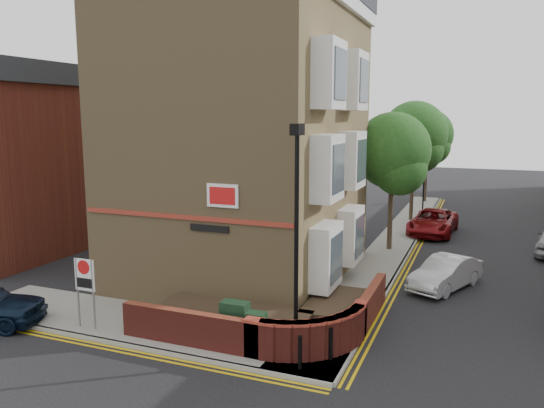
{
  "coord_description": "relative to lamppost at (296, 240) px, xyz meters",
  "views": [
    {
      "loc": [
        6.14,
        -11.83,
        6.62
      ],
      "look_at": [
        -0.23,
        4.0,
        3.77
      ],
      "focal_mm": 35.0,
      "sensor_mm": 36.0,
      "label": 1
    }
  ],
  "objects": [
    {
      "name": "side_building",
      "position": [
        -16.6,
        6.8,
        1.2
      ],
      "size": [
        6.4,
        10.4,
        9.0
      ],
      "color": "maroon",
      "rests_on": "ground"
    },
    {
      "name": "pavement_main",
      "position": [
        0.4,
        14.8,
        -3.28
      ],
      "size": [
        2.0,
        32.0,
        0.12
      ],
      "primitive_type": "cube",
      "color": "gray",
      "rests_on": "ground"
    },
    {
      "name": "kerb_side",
      "position": [
        -5.1,
        -1.2,
        -3.28
      ],
      "size": [
        13.0,
        0.15,
        0.12
      ],
      "primitive_type": "cube",
      "color": "gray",
      "rests_on": "ground"
    },
    {
      "name": "bollard_far",
      "position": [
        1.0,
        -0.0,
        -2.77
      ],
      "size": [
        0.11,
        0.11,
        0.9
      ],
      "primitive_type": "cylinder",
      "color": "black",
      "rests_on": "pavement_corner"
    },
    {
      "name": "silver_car_near",
      "position": [
        3.4,
        7.77,
        -2.73
      ],
      "size": [
        2.7,
        3.97,
        1.24
      ],
      "primitive_type": "imported",
      "rotation": [
        0.0,
        0.0,
        -0.41
      ],
      "color": "#B7BBC0",
      "rests_on": "ground"
    },
    {
      "name": "tree_mid",
      "position": [
        0.4,
        20.85,
        1.85
      ],
      "size": [
        4.03,
        4.03,
        7.42
      ],
      "color": "#382B1E",
      "rests_on": "pavement_main"
    },
    {
      "name": "zone_sign",
      "position": [
        -6.6,
        -0.7,
        -1.7
      ],
      "size": [
        0.72,
        0.07,
        2.2
      ],
      "color": "slate",
      "rests_on": "pavement_corner"
    },
    {
      "name": "lamppost",
      "position": [
        0.0,
        0.0,
        0.0
      ],
      "size": [
        0.25,
        0.5,
        6.3
      ],
      "color": "black",
      "rests_on": "pavement_corner"
    },
    {
      "name": "utility_cabinet_large",
      "position": [
        -1.9,
        0.1,
        -2.62
      ],
      "size": [
        0.8,
        0.45,
        1.2
      ],
      "primitive_type": "cube",
      "color": "black",
      "rests_on": "pavement_corner"
    },
    {
      "name": "utility_cabinet_small",
      "position": [
        -1.1,
        -0.2,
        -2.67
      ],
      "size": [
        0.55,
        0.4,
        1.1
      ],
      "primitive_type": "cube",
      "color": "black",
      "rests_on": "pavement_corner"
    },
    {
      "name": "bollard_near",
      "position": [
        0.4,
        -0.8,
        -2.77
      ],
      "size": [
        0.11,
        0.11,
        0.9
      ],
      "primitive_type": "cylinder",
      "color": "black",
      "rests_on": "pavement_corner"
    },
    {
      "name": "traffic_light_assembly",
      "position": [
        0.8,
        23.8,
        -0.56
      ],
      "size": [
        0.2,
        0.16,
        4.2
      ],
      "color": "black",
      "rests_on": "pavement_main"
    },
    {
      "name": "yellow_lines_main",
      "position": [
        1.65,
        14.8,
        -3.34
      ],
      "size": [
        0.28,
        32.0,
        0.01
      ],
      "primitive_type": "cube",
      "color": "gold",
      "rests_on": "ground"
    },
    {
      "name": "garden_wall",
      "position": [
        -1.6,
        1.3,
        -3.34
      ],
      "size": [
        6.8,
        6.0,
        1.2
      ],
      "primitive_type": null,
      "color": "maroon",
      "rests_on": "ground"
    },
    {
      "name": "kerb_main_near",
      "position": [
        1.4,
        14.8,
        -3.28
      ],
      "size": [
        0.15,
        32.0,
        0.12
      ],
      "primitive_type": "cube",
      "color": "gray",
      "rests_on": "ground"
    },
    {
      "name": "corner_building",
      "position": [
        -4.44,
        6.8,
        2.88
      ],
      "size": [
        8.95,
        10.4,
        13.6
      ],
      "color": "olive",
      "rests_on": "ground"
    },
    {
      "name": "pavement_corner",
      "position": [
        -5.1,
        0.3,
        -3.28
      ],
      "size": [
        13.0,
        3.0,
        0.12
      ],
      "primitive_type": "cube",
      "color": "gray",
      "rests_on": "ground"
    },
    {
      "name": "ground",
      "position": [
        -1.6,
        -1.2,
        -3.34
      ],
      "size": [
        120.0,
        120.0,
        0.0
      ],
      "primitive_type": "plane",
      "color": "black",
      "rests_on": "ground"
    },
    {
      "name": "red_car_main",
      "position": [
        2.03,
        17.61,
        -2.65
      ],
      "size": [
        2.64,
        5.13,
        1.38
      ],
      "primitive_type": "imported",
      "rotation": [
        0.0,
        0.0,
        -0.07
      ],
      "color": "maroon",
      "rests_on": "ground"
    },
    {
      "name": "yellow_lines_side",
      "position": [
        -5.1,
        -1.45,
        -3.34
      ],
      "size": [
        13.0,
        0.28,
        0.01
      ],
      "primitive_type": "cube",
      "color": "gold",
      "rests_on": "ground"
    },
    {
      "name": "tree_far",
      "position": [
        0.4,
        28.85,
        1.57
      ],
      "size": [
        3.81,
        3.81,
        7.0
      ],
      "color": "#382B1E",
      "rests_on": "pavement_main"
    },
    {
      "name": "tree_near",
      "position": [
        0.4,
        12.85,
        1.36
      ],
      "size": [
        3.64,
        3.65,
        6.7
      ],
      "color": "#382B1E",
      "rests_on": "pavement_main"
    }
  ]
}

